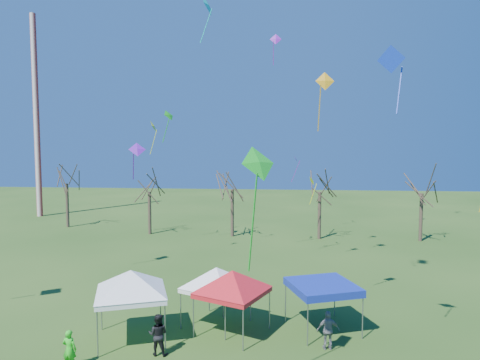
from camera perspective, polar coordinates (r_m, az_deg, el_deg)
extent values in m
cylinder|color=silver|center=(59.32, -25.51, 7.65)|extent=(0.70, 0.70, 25.00)
cylinder|color=#3D2D21|center=(50.35, -22.03, -3.15)|extent=(0.32, 0.32, 4.78)
cylinder|color=#3D2D21|center=(44.00, -11.95, -4.32)|extent=(0.32, 0.32, 4.28)
cylinder|color=#3D2D21|center=(41.95, -1.03, -4.40)|extent=(0.32, 0.32, 4.64)
cylinder|color=#3D2D21|center=(41.51, 10.54, -4.68)|extent=(0.32, 0.32, 4.49)
cylinder|color=#3D2D21|center=(43.29, 22.98, -4.60)|extent=(0.32, 0.32, 4.47)
cylinder|color=gray|center=(19.90, -18.47, -18.94)|extent=(0.06, 0.06, 2.00)
cylinder|color=gray|center=(22.49, -17.98, -16.11)|extent=(0.06, 0.06, 2.00)
cylinder|color=gray|center=(19.90, -9.95, -18.77)|extent=(0.06, 0.06, 2.00)
cylinder|color=gray|center=(22.49, -10.56, -15.97)|extent=(0.06, 0.06, 2.00)
cube|color=white|center=(20.76, -14.31, -14.53)|extent=(3.85, 3.85, 0.24)
pyramid|color=white|center=(20.42, -14.37, -11.56)|extent=(3.98, 3.98, 1.00)
cylinder|color=gray|center=(21.81, -7.91, -16.90)|extent=(0.05, 0.05, 1.79)
cylinder|color=gray|center=(23.73, -4.14, -15.05)|extent=(0.05, 0.05, 1.79)
cylinder|color=gray|center=(20.50, -1.99, -18.29)|extent=(0.05, 0.05, 1.79)
cylinder|color=gray|center=(22.54, 1.43, -16.13)|extent=(0.05, 0.05, 1.79)
cube|color=white|center=(21.76, -3.17, -14.09)|extent=(3.54, 3.54, 0.22)
pyramid|color=white|center=(21.46, -3.18, -11.55)|extent=(3.49, 3.49, 0.90)
cylinder|color=gray|center=(20.83, -6.22, -17.82)|extent=(0.06, 0.06, 1.87)
cylinder|color=gray|center=(22.85, -2.21, -15.72)|extent=(0.06, 0.06, 1.87)
cylinder|color=gray|center=(19.52, 0.41, -19.38)|extent=(0.06, 0.06, 1.87)
cylinder|color=gray|center=(21.67, 3.96, -16.89)|extent=(0.06, 0.06, 1.87)
cube|color=red|center=(20.80, -1.02, -14.73)|extent=(3.71, 3.71, 0.22)
pyramid|color=red|center=(20.48, -1.03, -11.95)|extent=(3.63, 3.63, 0.94)
cylinder|color=gray|center=(20.17, 9.01, -18.52)|extent=(0.06, 0.06, 1.95)
cylinder|color=gray|center=(22.50, 6.09, -15.98)|extent=(0.06, 0.06, 1.95)
cylinder|color=gray|center=(21.34, 16.03, -17.30)|extent=(0.06, 0.06, 1.95)
cylinder|color=gray|center=(23.56, 12.51, -15.10)|extent=(0.06, 0.06, 1.95)
cube|color=#0E2293|center=(21.48, 10.96, -13.97)|extent=(3.76, 3.76, 0.23)
cube|color=#0E2293|center=(21.42, 10.96, -13.53)|extent=(3.76, 3.76, 0.12)
imported|color=black|center=(19.57, -10.87, -19.56)|extent=(0.88, 0.69, 1.77)
imported|color=green|center=(19.49, -21.79, -20.22)|extent=(0.60, 0.41, 1.59)
imported|color=slate|center=(20.09, 11.68, -19.02)|extent=(1.04, 0.53, 1.70)
cone|color=#199D18|center=(37.54, -9.46, 8.55)|extent=(1.18, 1.35, 0.95)
cube|color=#199D18|center=(37.17, -9.84, 6.55)|extent=(0.76, 0.39, 2.09)
cone|color=#1236C8|center=(17.34, 19.53, 14.94)|extent=(1.04, 0.72, 1.02)
cube|color=#1236C8|center=(17.09, 20.49, 11.18)|extent=(0.35, 0.62, 1.80)
cone|color=green|center=(13.94, 2.52, 2.33)|extent=(1.50, 1.42, 1.16)
cube|color=green|center=(14.02, 1.72, -5.80)|extent=(0.35, 0.42, 3.31)
cone|color=#CEE117|center=(38.48, -11.41, 7.03)|extent=(0.76, 1.27, 1.12)
cube|color=#CEE117|center=(38.14, -11.47, 5.00)|extent=(0.65, 0.10, 2.15)
cone|color=#6F17A1|center=(37.83, 7.43, 2.86)|extent=(0.39, 0.68, 0.61)
cube|color=#6F17A1|center=(37.52, 7.42, 1.15)|extent=(0.75, 0.05, 1.89)
cone|color=#6A1AB6|center=(21.21, -13.55, 4.03)|extent=(0.97, 0.84, 0.69)
cube|color=#6A1AB6|center=(21.21, -14.04, 1.75)|extent=(0.22, 0.41, 1.28)
cone|color=#0DC9C1|center=(31.57, -4.28, 22.22)|extent=(0.92, 1.59, 1.43)
cube|color=#0DC9C1|center=(30.77, -4.54, 19.82)|extent=(0.88, 0.19, 2.22)
cone|color=orange|center=(21.41, 11.28, 12.84)|extent=(0.95, 0.40, 0.91)
cube|color=orange|center=(21.20, 10.53, 9.36)|extent=(0.11, 0.55, 2.17)
cone|color=yellow|center=(35.75, 9.60, -0.08)|extent=(0.64, 0.95, 0.82)
cube|color=yellow|center=(35.58, 9.72, -1.85)|extent=(0.61, 0.19, 1.73)
cone|color=purple|center=(27.93, 4.79, 18.24)|extent=(0.75, 0.34, 0.71)
cube|color=purple|center=(27.73, 4.46, 16.48)|extent=(0.05, 0.33, 1.39)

